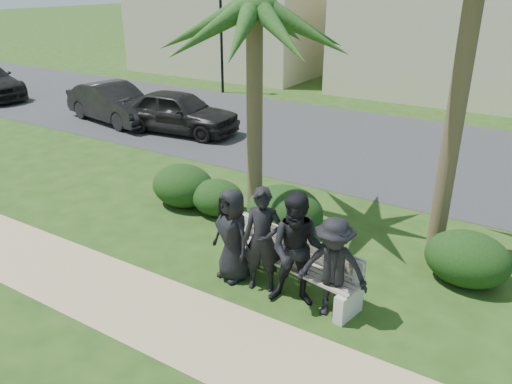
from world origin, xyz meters
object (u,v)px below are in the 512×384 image
Objects in this scene: park_bench at (290,266)px; man_d at (333,268)px; street_lamp at (221,24)px; man_a at (232,235)px; man_c at (298,251)px; car_b at (114,103)px; man_b at (263,240)px; palm_left at (254,11)px; car_a at (179,112)px.

park_bench is 1.60× the size of man_d.
street_lamp is 15.43m from man_a.
man_c is at bearing 168.45° from man_d.
car_b is at bearing 137.63° from man_d.
street_lamp is 16.24m from man_c.
man_c is 12.35m from car_b.
car_b is at bearing 130.82° from man_c.
man_b reaches higher than park_bench.
car_b is at bearing 163.52° from man_a.
palm_left is at bearing 145.27° from park_bench.
man_a is 9.11m from car_a.
car_b is (-9.36, 6.22, -0.14)m from man_a.
park_bench is 1.45× the size of man_b.
car_b is (-9.95, 6.21, -0.21)m from man_b.
car_a is (-7.78, 6.44, -0.24)m from man_c.
man_a is at bearing -140.80° from car_a.
palm_left is at bearing 115.71° from man_c.
man_b is at bearing 17.96° from man_a.
man_b is 9.54m from car_a.
man_a is 0.87× the size of man_c.
car_a is (-5.61, 4.21, -3.51)m from palm_left.
park_bench is 1.08m from man_a.
man_b is at bearing -55.18° from palm_left.
car_b is at bearing -93.42° from street_lamp.
palm_left reaches higher than man_d.
park_bench is at bearing -109.84° from car_b.
man_d is at bearing -38.81° from palm_left.
man_a is 1.85m from man_d.
man_c is (10.26, -12.43, -2.01)m from street_lamp.
street_lamp is 16.62m from man_d.
man_b is at bearing -138.30° from car_a.
car_b is (-8.45, 4.06, -3.53)m from palm_left.
street_lamp is at bearing 108.10° from man_b.
man_d is 0.31× the size of palm_left.
man_b is at bearing 154.68° from man_c.
palm_left is (-1.49, 2.15, 3.32)m from man_b.
car_b is (-10.32, 5.94, 0.28)m from park_bench.
street_lamp is 0.83× the size of palm_left.
palm_left is (8.09, -10.20, 1.27)m from street_lamp.
street_lamp is at bearing 128.40° from palm_left.
man_d reaches higher than car_b.
car_a is 1.00× the size of car_b.
car_a is at bearing 152.74° from man_a.
man_a is at bearing -113.49° from car_b.
car_a is (-7.47, 6.10, 0.31)m from park_bench.
man_c reaches higher than man_d.
park_bench is at bearing -135.66° from car_a.
street_lamp is 2.40× the size of man_b.
car_a is at bearing 151.34° from park_bench.
palm_left is 1.25× the size of car_b.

